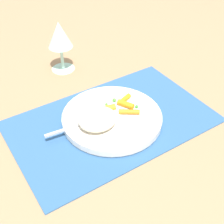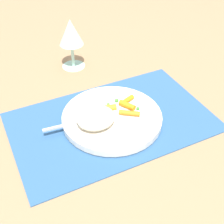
% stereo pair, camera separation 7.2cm
% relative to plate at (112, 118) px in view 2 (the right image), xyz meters
% --- Properties ---
extents(ground_plane, '(2.40, 2.40, 0.00)m').
position_rel_plate_xyz_m(ground_plane, '(0.00, 0.00, -0.01)').
color(ground_plane, '#997551').
extents(placemat, '(0.51, 0.32, 0.01)m').
position_rel_plate_xyz_m(placemat, '(0.00, 0.00, -0.01)').
color(placemat, '#2D5684').
rests_on(placemat, ground_plane).
extents(plate, '(0.25, 0.25, 0.02)m').
position_rel_plate_xyz_m(plate, '(0.00, 0.00, 0.00)').
color(plate, silver).
rests_on(plate, placemat).
extents(rice_mound, '(0.09, 0.08, 0.04)m').
position_rel_plate_xyz_m(rice_mound, '(-0.05, -0.01, 0.03)').
color(rice_mound, beige).
rests_on(rice_mound, plate).
extents(carrot_portion, '(0.10, 0.08, 0.02)m').
position_rel_plate_xyz_m(carrot_portion, '(0.03, 0.01, 0.02)').
color(carrot_portion, orange).
rests_on(carrot_portion, plate).
extents(pea_scatter, '(0.08, 0.08, 0.01)m').
position_rel_plate_xyz_m(pea_scatter, '(0.04, 0.02, 0.01)').
color(pea_scatter, '#55A43D').
rests_on(pea_scatter, plate).
extents(fork, '(0.21, 0.03, 0.01)m').
position_rel_plate_xyz_m(fork, '(-0.05, 0.01, 0.01)').
color(fork, silver).
rests_on(fork, plate).
extents(wine_glass, '(0.08, 0.08, 0.16)m').
position_rel_plate_xyz_m(wine_glass, '(0.01, 0.30, 0.10)').
color(wine_glass, '#B2E0CC').
rests_on(wine_glass, ground_plane).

